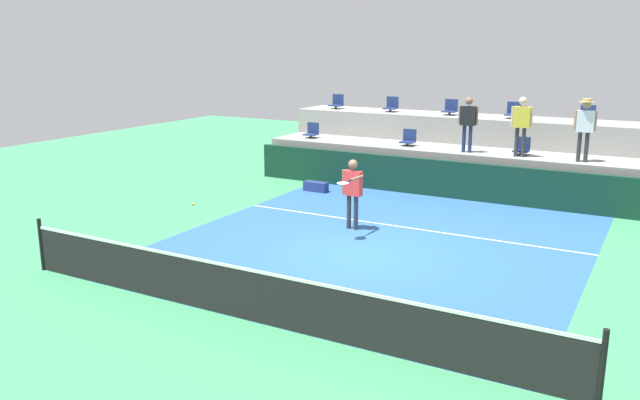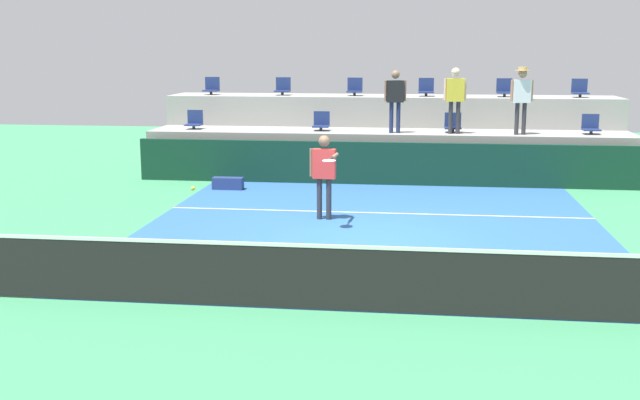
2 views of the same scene
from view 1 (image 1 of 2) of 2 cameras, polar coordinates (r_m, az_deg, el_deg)
name	(u,v)px [view 1 (image 1 of 2)]	position (r m, az deg, el deg)	size (l,w,h in m)	color
ground_plane	(361,254)	(14.03, 3.70, -4.83)	(40.00, 40.00, 0.00)	#388456
court_inner_paint	(380,242)	(14.89, 5.35, -3.73)	(9.00, 10.00, 0.01)	#285693
court_service_line	(403,227)	(16.13, 7.37, -2.39)	(9.00, 0.06, 0.00)	white
tennis_net	(256,294)	(10.60, -5.70, -8.30)	(10.48, 0.08, 1.07)	black
sponsor_backboard	(450,179)	(19.30, 11.41, 1.80)	(13.00, 0.16, 1.10)	#0F3323
seating_tier_lower	(463,169)	(20.51, 12.54, 2.65)	(13.00, 1.80, 1.25)	gray
seating_tier_upper	(480,148)	(22.14, 13.95, 4.50)	(13.00, 1.80, 2.10)	gray
stadium_chair_lower_far_left	(312,132)	(22.41, -0.73, 6.08)	(0.44, 0.40, 0.52)	#2D2D33
stadium_chair_lower_left	(408,139)	(20.88, 7.84, 5.39)	(0.44, 0.40, 0.52)	#2D2D33
stadium_chair_lower_right	(522,147)	(19.89, 17.44, 4.47)	(0.44, 0.40, 0.52)	#2D2D33
stadium_chair_upper_far_left	(337,103)	(23.86, 1.50, 8.61)	(0.44, 0.40, 0.52)	#2D2D33
stadium_chair_upper_left	(391,105)	(22.95, 6.34, 8.32)	(0.44, 0.40, 0.52)	#2D2D33
stadium_chair_upper_mid_left	(450,108)	(22.21, 11.47, 7.95)	(0.44, 0.40, 0.52)	#2D2D33
stadium_chair_upper_mid_right	(513,112)	(21.68, 16.74, 7.51)	(0.44, 0.40, 0.52)	#2D2D33
stadium_chair_upper_right	(587,115)	(21.31, 22.59, 6.94)	(0.44, 0.40, 0.52)	#2D2D33
tennis_player	(352,187)	(15.59, 2.87, 1.16)	(0.65, 1.23, 1.74)	#2D2D33
spectator_in_grey	(468,119)	(19.78, 12.98, 6.96)	(0.58, 0.25, 1.65)	navy
spectator_leaning_on_rail	(522,121)	(19.40, 17.42, 6.71)	(0.60, 0.26, 1.72)	#2D2D33
spectator_with_hat	(585,123)	(19.13, 22.42, 6.30)	(0.59, 0.46, 1.74)	#2D2D33
tennis_ball	(193,204)	(13.08, -11.16, -0.37)	(0.07, 0.07, 0.07)	#CCE033
equipment_bag	(316,187)	(19.81, -0.37, 1.20)	(0.76, 0.28, 0.30)	navy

